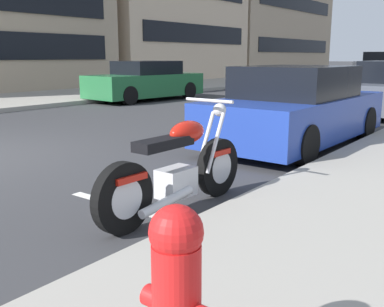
{
  "coord_description": "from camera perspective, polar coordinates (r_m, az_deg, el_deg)",
  "views": [
    {
      "loc": [
        -3.18,
        -7.17,
        1.59
      ],
      "look_at": [
        0.45,
        -4.41,
        0.59
      ],
      "focal_mm": 41.8,
      "sensor_mm": 36.0,
      "label": 1
    }
  ],
  "objects": [
    {
      "name": "sidewalk_far_curb",
      "position": [
        20.98,
        -6.23,
        8.14
      ],
      "size": [
        120.0,
        5.0,
        0.14
      ],
      "primitive_type": "cube",
      "color": "gray",
      "rests_on": "ground"
    },
    {
      "name": "parking_stall_stripe",
      "position": [
        4.68,
        -6.12,
        -7.48
      ],
      "size": [
        0.12,
        2.2,
        0.01
      ],
      "primitive_type": "cube",
      "color": "silver",
      "rests_on": "ground"
    },
    {
      "name": "parked_motorcycle",
      "position": [
        4.58,
        -1.83,
        -2.18
      ],
      "size": [
        2.14,
        0.62,
        1.13
      ],
      "rotation": [
        0.0,
        0.0,
        -0.02
      ],
      "color": "black",
      "rests_on": "ground"
    },
    {
      "name": "parked_car_mid_block",
      "position": [
        8.26,
        13.19,
        5.56
      ],
      "size": [
        4.28,
        1.87,
        1.41
      ],
      "rotation": [
        0.0,
        0.0,
        -0.01
      ],
      "color": "navy",
      "rests_on": "ground"
    },
    {
      "name": "car_opposite_curb",
      "position": [
        16.53,
        -5.93,
        9.09
      ],
      "size": [
        4.57,
        2.08,
        1.41
      ],
      "rotation": [
        0.0,
        0.0,
        3.07
      ],
      "color": "#236638",
      "rests_on": "ground"
    },
    {
      "name": "fire_hydrant",
      "position": [
        2.05,
        -1.98,
        -16.99
      ],
      "size": [
        0.24,
        0.36,
        0.83
      ],
      "color": "red",
      "rests_on": "sidewalk_near_curb"
    },
    {
      "name": "townhouse_far_uphill",
      "position": [
        42.84,
        6.8,
        17.54
      ],
      "size": [
        15.77,
        10.35,
        11.03
      ],
      "color": "tan",
      "rests_on": "ground"
    }
  ]
}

